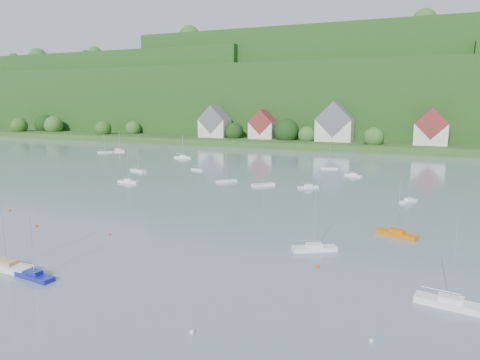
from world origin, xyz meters
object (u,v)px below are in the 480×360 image
Objects in this scene: near_sailboat_1 at (35,275)px; near_sailboat_4 at (450,303)px; near_sailboat_3 at (314,248)px; near_sailboat_2 at (7,266)px; near_sailboat_5 at (397,233)px.

near_sailboat_4 is (45.62, 11.06, 0.05)m from near_sailboat_1.
near_sailboat_3 is at bearing 155.42° from near_sailboat_4.
near_sailboat_1 is 46.94m from near_sailboat_4.
near_sailboat_1 is 5.58m from near_sailboat_2.
near_sailboat_1 is 0.87× the size of near_sailboat_5.
near_sailboat_2 reaches higher than near_sailboat_1.
near_sailboat_4 is (16.86, -11.47, 0.02)m from near_sailboat_3.
near_sailboat_4 is 1.07× the size of near_sailboat_5.
near_sailboat_4 is at bearing -52.42° from near_sailboat_5.
near_sailboat_2 is 1.18× the size of near_sailboat_5.
near_sailboat_2 is 1.11× the size of near_sailboat_4.
near_sailboat_5 is at bearing 115.08° from near_sailboat_4.
near_sailboat_4 reaches higher than near_sailboat_5.
near_sailboat_5 reaches higher than near_sailboat_3.
near_sailboat_3 is 15.65m from near_sailboat_5.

